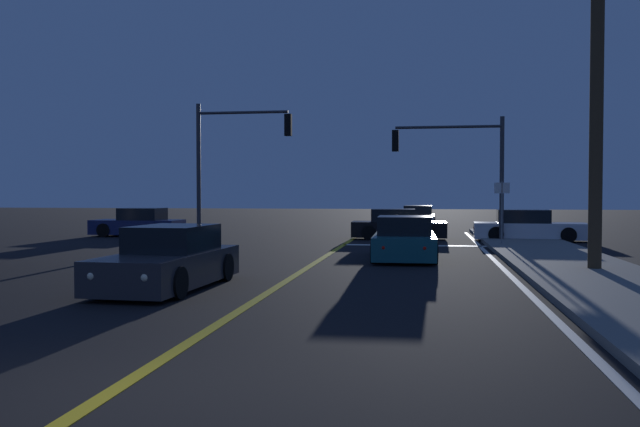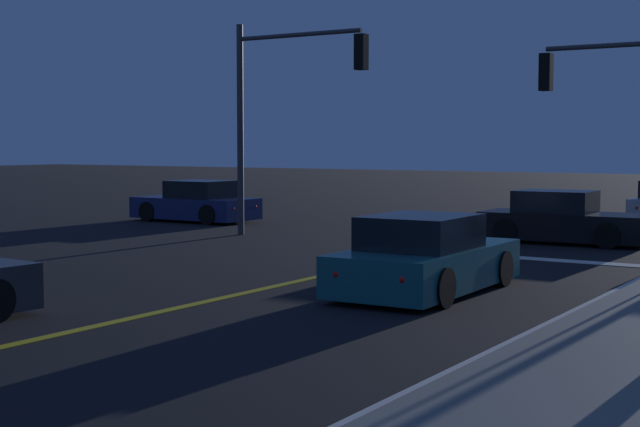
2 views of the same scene
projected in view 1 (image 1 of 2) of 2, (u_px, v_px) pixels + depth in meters
The scene contains 15 objects.
ground_plane at pixel (96, 402), 6.50m from camera, with size 160.00×160.00×0.00m, color black.
sidewalk_right at pixel (590, 275), 16.03m from camera, with size 3.20×38.83×0.15m, color slate.
lane_line_center at pixel (301, 272), 17.15m from camera, with size 0.20×36.67×0.01m, color gold.
lane_line_edge_right at pixel (511, 276), 16.33m from camera, with size 0.16×36.67×0.01m, color silver.
stop_bar at pixel (414, 245), 25.88m from camera, with size 5.50×0.50×0.01m, color silver.
car_mid_block_silver at pixel (418, 219), 37.98m from camera, with size 1.98×4.28×1.34m.
car_distant_tail_black at pixel (398, 226), 29.55m from camera, with size 4.22×1.91×1.34m.
car_following_oncoming_navy at pixel (139, 224), 31.53m from camera, with size 4.20×1.96×1.34m.
car_parked_curb_teal at pixel (404, 241), 20.47m from camera, with size 2.01×4.29×1.34m.
car_far_approaching_white at pixel (528, 227), 28.36m from camera, with size 4.75×2.00×1.34m.
car_lead_oncoming_charcoal at pixel (169, 261), 14.29m from camera, with size 1.95×4.52×1.34m.
traffic_signal_near_right at pixel (459, 158), 27.77m from camera, with size 4.62×0.28×5.21m.
traffic_signal_far_left at pixel (232, 149), 27.84m from camera, with size 4.10×0.28×5.81m.
utility_pole_right at pixel (597, 78), 16.64m from camera, with size 1.62×0.33×9.57m.
street_sign_corner at pixel (502, 203), 24.83m from camera, with size 0.56×0.06×2.49m.
Camera 1 is at (3.17, -6.02, 2.04)m, focal length 37.36 mm.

